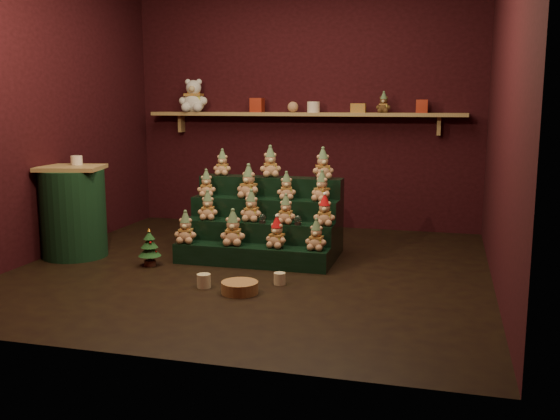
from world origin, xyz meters
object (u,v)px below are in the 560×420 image
(snow_globe_b, at_px, (262,219))
(brown_bear, at_px, (384,103))
(mug_right, at_px, (280,279))
(side_table, at_px, (73,212))
(mini_christmas_tree, at_px, (150,247))
(snow_globe_c, at_px, (298,220))
(white_bear, at_px, (194,91))
(snow_globe_a, at_px, (232,217))
(mug_left, at_px, (204,281))
(riser_tier_front, at_px, (251,256))
(wicker_basket, at_px, (240,287))

(snow_globe_b, xyz_separation_m, brown_bear, (0.89, 1.61, 1.03))
(snow_globe_b, distance_m, mug_right, 0.80)
(snow_globe_b, xyz_separation_m, mug_right, (0.33, -0.64, -0.36))
(snow_globe_b, bearing_deg, mug_right, -62.52)
(snow_globe_b, distance_m, brown_bear, 2.11)
(side_table, relative_size, mini_christmas_tree, 2.49)
(snow_globe_b, relative_size, mug_right, 0.88)
(side_table, distance_m, mini_christmas_tree, 0.89)
(snow_globe_c, distance_m, white_bear, 2.57)
(mini_christmas_tree, distance_m, mug_right, 1.29)
(snow_globe_a, distance_m, mug_right, 0.96)
(mini_christmas_tree, bearing_deg, mug_left, -34.77)
(riser_tier_front, height_order, brown_bear, brown_bear)
(riser_tier_front, height_order, snow_globe_a, snow_globe_a)
(snow_globe_b, xyz_separation_m, white_bear, (-1.31, 1.61, 1.16))
(mini_christmas_tree, relative_size, mug_left, 3.17)
(mug_left, relative_size, mug_right, 1.15)
(riser_tier_front, xyz_separation_m, mug_right, (0.39, -0.48, -0.04))
(mug_left, bearing_deg, snow_globe_a, 94.62)
(snow_globe_b, distance_m, side_table, 1.78)
(brown_bear, bearing_deg, mug_left, -111.26)
(brown_bear, bearing_deg, mini_christmas_tree, -129.56)
(mug_right, distance_m, brown_bear, 2.70)
(snow_globe_c, bearing_deg, mug_right, -89.43)
(snow_globe_b, bearing_deg, wicker_basket, -83.91)
(snow_globe_c, distance_m, mini_christmas_tree, 1.33)
(snow_globe_c, bearing_deg, snow_globe_a, 180.00)
(side_table, bearing_deg, brown_bear, 21.75)
(snow_globe_c, distance_m, mug_left, 1.09)
(snow_globe_b, xyz_separation_m, side_table, (-1.77, -0.25, 0.02))
(snow_globe_a, distance_m, white_bear, 2.23)
(side_table, xyz_separation_m, mug_right, (2.10, -0.39, -0.38))
(side_table, relative_size, brown_bear, 3.90)
(white_bear, bearing_deg, mini_christmas_tree, -85.59)
(snow_globe_c, xyz_separation_m, wicker_basket, (-0.23, -0.94, -0.36))
(mini_christmas_tree, height_order, mug_right, mini_christmas_tree)
(riser_tier_front, relative_size, wicker_basket, 4.96)
(snow_globe_a, xyz_separation_m, mug_right, (0.62, -0.64, -0.35))
(side_table, xyz_separation_m, wicker_basket, (1.87, -0.70, -0.38))
(side_table, xyz_separation_m, mug_left, (1.55, -0.63, -0.37))
(snow_globe_a, height_order, brown_bear, brown_bear)
(snow_globe_a, height_order, white_bear, white_bear)
(riser_tier_front, distance_m, white_bear, 2.62)
(snow_globe_a, relative_size, mug_left, 0.74)
(side_table, distance_m, brown_bear, 3.39)
(mini_christmas_tree, relative_size, brown_bear, 1.57)
(riser_tier_front, bearing_deg, white_bear, 125.21)
(wicker_basket, bearing_deg, snow_globe_b, 96.09)
(white_bear, bearing_deg, wicker_basket, -67.58)
(snow_globe_c, bearing_deg, snow_globe_b, 180.00)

